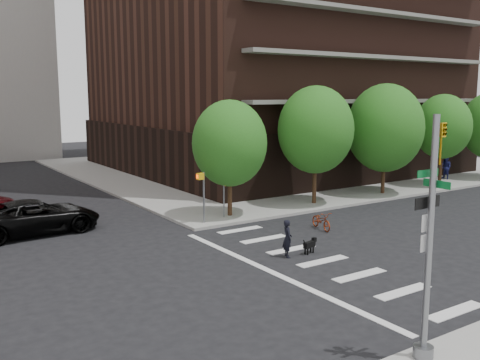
{
  "coord_description": "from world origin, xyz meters",
  "views": [
    {
      "loc": [
        -11.12,
        -15.32,
        6.59
      ],
      "look_at": [
        3.0,
        6.0,
        2.5
      ],
      "focal_mm": 40.0,
      "sensor_mm": 36.0,
      "label": 1
    }
  ],
  "objects_px": {
    "dog_walker": "(287,238)",
    "pedestrian_far": "(446,167)",
    "traffic_signal": "(429,258)",
    "parked_car_black": "(36,217)",
    "scooter": "(321,220)"
  },
  "relations": [
    {
      "from": "dog_walker",
      "to": "pedestrian_far",
      "type": "distance_m",
      "value": 23.98
    },
    {
      "from": "traffic_signal",
      "to": "parked_car_black",
      "type": "xyz_separation_m",
      "value": [
        -5.03,
        18.34,
        -1.87
      ]
    },
    {
      "from": "scooter",
      "to": "traffic_signal",
      "type": "bearing_deg",
      "value": -108.56
    },
    {
      "from": "dog_walker",
      "to": "pedestrian_far",
      "type": "height_order",
      "value": "pedestrian_far"
    },
    {
      "from": "traffic_signal",
      "to": "parked_car_black",
      "type": "height_order",
      "value": "traffic_signal"
    },
    {
      "from": "parked_car_black",
      "to": "scooter",
      "type": "relative_size",
      "value": 3.49
    },
    {
      "from": "traffic_signal",
      "to": "pedestrian_far",
      "type": "relative_size",
      "value": 3.28
    },
    {
      "from": "parked_car_black",
      "to": "pedestrian_far",
      "type": "bearing_deg",
      "value": -95.57
    },
    {
      "from": "parked_car_black",
      "to": "dog_walker",
      "type": "relative_size",
      "value": 3.8
    },
    {
      "from": "pedestrian_far",
      "to": "scooter",
      "type": "bearing_deg",
      "value": -64.26
    },
    {
      "from": "dog_walker",
      "to": "pedestrian_far",
      "type": "relative_size",
      "value": 0.86
    },
    {
      "from": "traffic_signal",
      "to": "pedestrian_far",
      "type": "height_order",
      "value": "traffic_signal"
    },
    {
      "from": "traffic_signal",
      "to": "pedestrian_far",
      "type": "xyz_separation_m",
      "value": [
        25.04,
        17.36,
        -1.63
      ]
    },
    {
      "from": "traffic_signal",
      "to": "pedestrian_far",
      "type": "distance_m",
      "value": 30.51
    },
    {
      "from": "scooter",
      "to": "dog_walker",
      "type": "bearing_deg",
      "value": -135.42
    }
  ]
}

